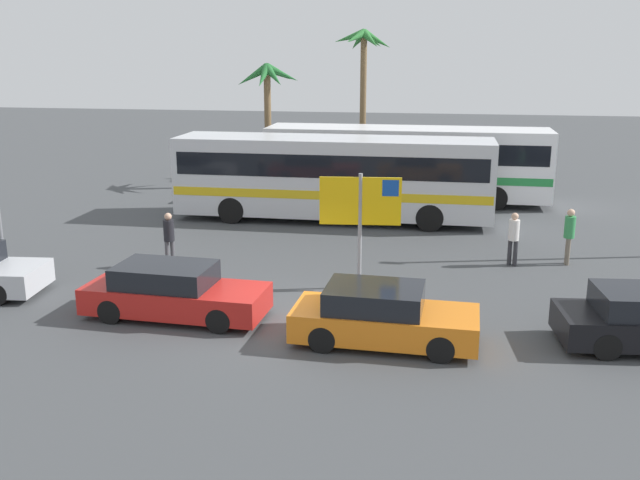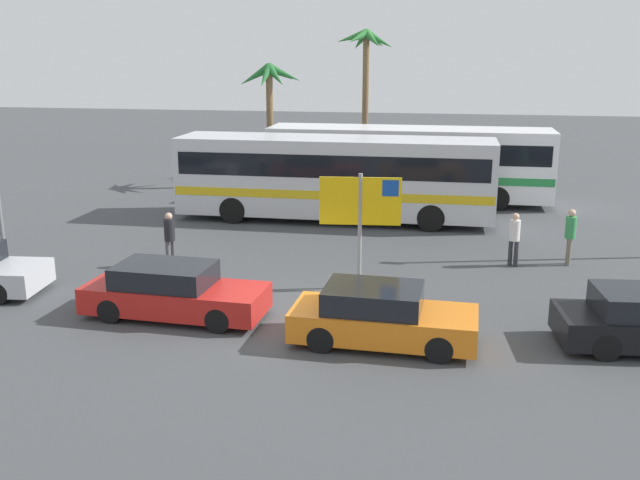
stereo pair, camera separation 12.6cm
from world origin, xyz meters
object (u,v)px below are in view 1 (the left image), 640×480
Objects in this scene: car_red at (173,292)px; pedestrian_crossing_lot at (169,235)px; pedestrian_by_bus at (569,232)px; bus_rear_coach at (407,160)px; ferry_sign at (362,206)px; car_orange at (382,316)px; pedestrian_near_sign at (514,235)px; bus_front_coach at (333,174)px.

car_red is 2.70× the size of pedestrian_crossing_lot.
car_red is 2.61× the size of pedestrian_by_bus.
bus_rear_coach is 3.75× the size of ferry_sign.
car_orange is 2.48× the size of pedestrian_crossing_lot.
pedestrian_by_bus is at bearing -127.26° from pedestrian_crossing_lot.
pedestrian_by_bus is (1.68, 0.42, 0.06)m from pedestrian_near_sign.
car_orange is 8.72m from pedestrian_by_bus.
ferry_sign is 0.77× the size of car_orange.
pedestrian_crossing_lot is (-6.50, -11.03, -0.80)m from bus_rear_coach.
car_orange is 7.49m from pedestrian_near_sign.
car_red is 2.75× the size of pedestrian_near_sign.
pedestrian_crossing_lot is (-3.93, -6.99, -0.80)m from bus_front_coach.
car_red is (-4.85, -15.02, -1.15)m from bus_rear_coach.
pedestrian_crossing_lot is at bearing 13.94° from pedestrian_by_bus.
car_red is 12.05m from pedestrian_by_bus.
pedestrian_by_bus reaches higher than car_red.
car_red is 4.33m from pedestrian_crossing_lot.
car_red is at bearing -150.52° from ferry_sign.
pedestrian_crossing_lot reaches higher than car_red.
pedestrian_near_sign is (6.31, -5.09, -0.82)m from bus_front_coach.
pedestrian_crossing_lot is 0.96× the size of pedestrian_by_bus.
bus_front_coach reaches higher than pedestrian_near_sign.
pedestrian_crossing_lot is (-5.93, 1.00, -1.34)m from ferry_sign.
bus_front_coach is 6.91× the size of pedestrian_by_bus.
pedestrian_crossing_lot is (-6.84, 4.76, 0.35)m from car_orange.
ferry_sign is at bearing -28.63° from pedestrian_near_sign.
ferry_sign is 5.49m from car_red.
bus_rear_coach is 7.16× the size of pedestrian_crossing_lot.
ferry_sign is at bearing -75.92° from bus_front_coach.
ferry_sign reaches higher than pedestrian_by_bus.
bus_rear_coach reaches higher than car_orange.
ferry_sign is 4.23m from car_orange.
bus_front_coach is 2.65× the size of car_red.
bus_front_coach reaches higher than pedestrian_by_bus.
bus_front_coach is at bearing 81.21° from car_red.
pedestrian_by_bus reaches higher than pedestrian_near_sign.
pedestrian_near_sign is 1.73m from pedestrian_by_bus.
bus_front_coach is 2.88× the size of car_orange.
pedestrian_near_sign is at bearing -127.74° from pedestrian_crossing_lot.
bus_rear_coach is 2.88× the size of car_orange.
pedestrian_crossing_lot is (-10.24, -1.90, 0.02)m from pedestrian_near_sign.
bus_rear_coach is 12.05m from ferry_sign.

